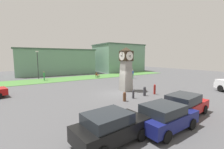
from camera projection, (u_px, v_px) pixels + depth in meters
ground_plane at (118, 93)px, 17.08m from camera, size 80.09×80.09×0.00m
clock_tower at (126, 68)px, 18.24m from camera, size 1.72×1.64×5.32m
bollard_near_tower at (125, 97)px, 14.04m from camera, size 0.30×0.30×0.88m
bollard_mid_row at (133, 94)px, 15.01m from camera, size 0.22×0.22×0.85m
bollard_far_row at (145, 91)px, 16.02m from camera, size 0.29×0.29×1.00m
bollard_end_row at (155, 89)px, 16.70m from camera, size 0.23×0.23×1.11m
car_navy_sedan at (111, 127)px, 7.22m from camera, size 3.95×2.19×1.52m
car_near_tower at (165, 116)px, 8.53m from camera, size 3.89×2.13×1.49m
car_by_building at (184, 104)px, 10.63m from camera, size 4.29×2.26×1.53m
bench at (97, 75)px, 31.04m from camera, size 1.45×1.56×0.90m
pedestrian_near_bench at (44, 75)px, 26.31m from camera, size 0.36×0.46×1.66m
pedestrian_by_cars at (133, 73)px, 28.94m from camera, size 0.43×0.47×1.73m
street_lamp_near_road at (38, 63)px, 28.08m from camera, size 0.50×0.24×5.31m
warehouse_blue_far at (57, 62)px, 36.87m from camera, size 18.27×10.16×6.06m
storefront_low_left at (118, 58)px, 44.58m from camera, size 12.91×10.12×7.79m
grass_verge_far at (65, 79)px, 28.31m from camera, size 48.06×5.99×0.04m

